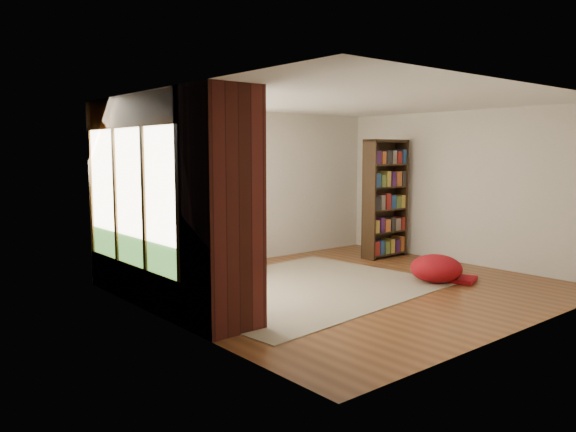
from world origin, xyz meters
TOP-DOWN VIEW (x-y plane):
  - floor at (0.00, 0.00)m, footprint 5.50×5.50m
  - ceiling at (0.00, 0.00)m, footprint 5.50×5.50m
  - wall_back at (0.00, 2.50)m, footprint 5.50×0.04m
  - wall_front at (0.00, -2.50)m, footprint 5.50×0.04m
  - wall_left at (-2.75, 0.00)m, footprint 0.04×5.00m
  - wall_right at (2.75, 0.00)m, footprint 0.04×5.00m
  - windows_back at (-1.20, 2.47)m, footprint 2.82×0.10m
  - windows_left at (-2.72, 1.20)m, footprint 0.10×2.62m
  - roller_blind at (-2.69, 2.03)m, footprint 0.03×0.72m
  - brick_chimney at (-2.40, -0.35)m, footprint 0.70×0.70m
  - sectional_sofa at (-1.95, 1.70)m, footprint 2.20×2.20m
  - area_rug at (-0.61, 0.42)m, footprint 4.05×3.25m
  - bookshelf at (2.14, 1.23)m, footprint 0.91×0.30m
  - pouf at (1.19, -0.56)m, footprint 0.92×0.92m
  - dog_tan at (-1.69, 1.52)m, footprint 1.16×1.06m
  - dog_brindle at (-2.05, 1.36)m, footprint 0.55×0.87m
  - throw_pillows at (-1.92, 1.85)m, footprint 1.98×1.68m

SIDE VIEW (x-z plane):
  - floor at x=0.00m, z-range 0.00..0.00m
  - area_rug at x=-0.61m, z-range 0.00..0.01m
  - pouf at x=1.19m, z-range 0.01..0.42m
  - sectional_sofa at x=-1.95m, z-range -0.10..0.70m
  - dog_brindle at x=-2.05m, z-range 0.54..1.00m
  - throw_pillows at x=-1.92m, z-range 0.56..1.01m
  - dog_tan at x=-1.69m, z-range 0.54..1.11m
  - bookshelf at x=2.14m, z-range 0.00..2.12m
  - wall_back at x=0.00m, z-range 0.00..2.60m
  - wall_front at x=0.00m, z-range 0.00..2.60m
  - wall_left at x=-2.75m, z-range 0.00..2.60m
  - wall_right at x=2.75m, z-range 0.00..2.60m
  - brick_chimney at x=-2.40m, z-range 0.00..2.60m
  - windows_back at x=-1.20m, z-range 0.40..2.30m
  - windows_left at x=-2.72m, z-range 0.40..2.30m
  - roller_blind at x=-2.69m, z-range 1.30..2.20m
  - ceiling at x=0.00m, z-range 2.60..2.60m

